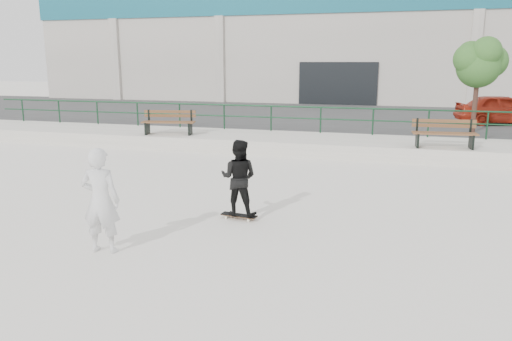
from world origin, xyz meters
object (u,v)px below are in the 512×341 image
(bench_left, at_px, (169,122))
(skateboard, at_px, (239,216))
(bench_right, at_px, (444,134))
(red_car, at_px, (502,109))
(seated_skater, at_px, (101,201))
(tree, at_px, (480,61))
(standing_skater, at_px, (239,178))

(bench_left, xyz_separation_m, skateboard, (5.38, -7.81, -0.88))
(bench_right, height_order, skateboard, bench_right)
(red_car, relative_size, skateboard, 4.89)
(red_car, distance_m, seated_skater, 19.50)
(tree, distance_m, red_car, 4.11)
(red_car, bearing_deg, standing_skater, 143.40)
(red_car, xyz_separation_m, skateboard, (-7.48, -14.79, -1.09))
(standing_skater, bearing_deg, seated_skater, 53.71)
(standing_skater, bearing_deg, bench_left, -56.47)
(red_car, xyz_separation_m, standing_skater, (-7.48, -14.79, -0.27))
(bench_right, xyz_separation_m, skateboard, (-4.55, -7.54, -0.88))
(bench_left, relative_size, bench_right, 1.02)
(tree, height_order, red_car, tree)
(red_car, height_order, seated_skater, seated_skater)
(bench_left, relative_size, skateboard, 2.61)
(bench_left, height_order, standing_skater, standing_skater)
(bench_right, bearing_deg, bench_left, 173.25)
(skateboard, xyz_separation_m, standing_skater, (0.00, 0.00, 0.82))
(bench_right, relative_size, standing_skater, 1.28)
(bench_left, bearing_deg, skateboard, -67.46)
(bench_left, xyz_separation_m, tree, (11.32, 3.79, 2.29))
(standing_skater, relative_size, seated_skater, 0.87)
(bench_left, bearing_deg, standing_skater, -67.46)
(bench_left, bearing_deg, tree, 6.50)
(bench_left, xyz_separation_m, standing_skater, (5.38, -7.81, -0.06))
(seated_skater, bearing_deg, skateboard, -132.95)
(bench_right, distance_m, red_car, 7.82)
(bench_right, height_order, tree, tree)
(bench_right, bearing_deg, seated_skater, -127.33)
(bench_right, bearing_deg, tree, 65.92)
(standing_skater, distance_m, seated_skater, 2.95)
(bench_left, height_order, red_car, red_car)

